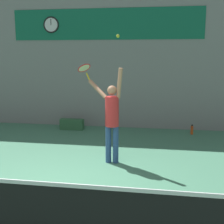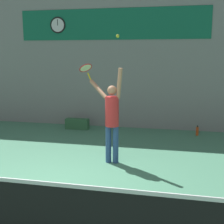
{
  "view_description": "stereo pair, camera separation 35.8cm",
  "coord_description": "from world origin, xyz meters",
  "px_view_note": "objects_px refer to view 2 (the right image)",
  "views": [
    {
      "loc": [
        1.91,
        -5.0,
        2.47
      ],
      "look_at": [
        0.79,
        1.76,
        1.18
      ],
      "focal_mm": 50.0,
      "sensor_mm": 36.0,
      "label": 1
    },
    {
      "loc": [
        2.27,
        -4.94,
        2.47
      ],
      "look_at": [
        0.79,
        1.76,
        1.18
      ],
      "focal_mm": 50.0,
      "sensor_mm": 36.0,
      "label": 2
    }
  ],
  "objects_px": {
    "tennis_racket": "(86,69)",
    "tennis_ball": "(118,36)",
    "tennis_player": "(112,116)",
    "water_bottle": "(197,131)",
    "scoreboard_clock": "(58,25)",
    "equipment_bag": "(77,124)"
  },
  "relations": [
    {
      "from": "scoreboard_clock",
      "to": "tennis_player",
      "type": "xyz_separation_m",
      "value": [
        2.63,
        -3.47,
        -2.33
      ]
    },
    {
      "from": "tennis_racket",
      "to": "tennis_ball",
      "type": "height_order",
      "value": "tennis_ball"
    },
    {
      "from": "tennis_player",
      "to": "equipment_bag",
      "type": "height_order",
      "value": "tennis_player"
    },
    {
      "from": "tennis_player",
      "to": "equipment_bag",
      "type": "xyz_separation_m",
      "value": [
        -1.82,
        2.92,
        -0.92
      ]
    },
    {
      "from": "tennis_player",
      "to": "tennis_racket",
      "type": "height_order",
      "value": "tennis_racket"
    },
    {
      "from": "tennis_ball",
      "to": "water_bottle",
      "type": "height_order",
      "value": "tennis_ball"
    },
    {
      "from": "tennis_ball",
      "to": "scoreboard_clock",
      "type": "bearing_deg",
      "value": 127.88
    },
    {
      "from": "tennis_player",
      "to": "tennis_ball",
      "type": "distance_m",
      "value": 1.75
    },
    {
      "from": "tennis_player",
      "to": "tennis_ball",
      "type": "relative_size",
      "value": 30.81
    },
    {
      "from": "scoreboard_clock",
      "to": "equipment_bag",
      "type": "xyz_separation_m",
      "value": [
        0.8,
        -0.55,
        -3.24
      ]
    },
    {
      "from": "tennis_racket",
      "to": "equipment_bag",
      "type": "bearing_deg",
      "value": 114.04
    },
    {
      "from": "tennis_racket",
      "to": "tennis_ball",
      "type": "bearing_deg",
      "value": -33.86
    },
    {
      "from": "tennis_ball",
      "to": "tennis_racket",
      "type": "bearing_deg",
      "value": 146.14
    },
    {
      "from": "scoreboard_clock",
      "to": "tennis_ball",
      "type": "xyz_separation_m",
      "value": [
        2.78,
        -3.57,
        -0.58
      ]
    },
    {
      "from": "scoreboard_clock",
      "to": "tennis_racket",
      "type": "distance_m",
      "value": 3.75
    },
    {
      "from": "tennis_player",
      "to": "water_bottle",
      "type": "relative_size",
      "value": 7.07
    },
    {
      "from": "tennis_player",
      "to": "water_bottle",
      "type": "distance_m",
      "value": 3.68
    },
    {
      "from": "scoreboard_clock",
      "to": "equipment_bag",
      "type": "relative_size",
      "value": 0.7
    },
    {
      "from": "scoreboard_clock",
      "to": "water_bottle",
      "type": "xyz_separation_m",
      "value": [
        4.67,
        -0.56,
        -3.28
      ]
    },
    {
      "from": "scoreboard_clock",
      "to": "tennis_racket",
      "type": "xyz_separation_m",
      "value": [
        1.89,
        -2.97,
        -1.3
      ]
    },
    {
      "from": "scoreboard_clock",
      "to": "tennis_racket",
      "type": "bearing_deg",
      "value": -57.61
    },
    {
      "from": "water_bottle",
      "to": "equipment_bag",
      "type": "height_order",
      "value": "equipment_bag"
    }
  ]
}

